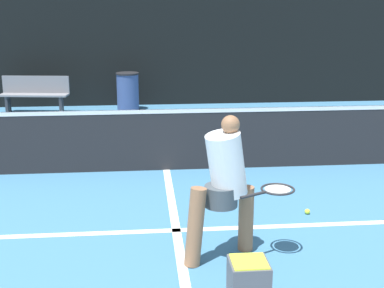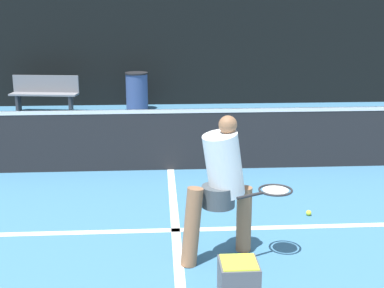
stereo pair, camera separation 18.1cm
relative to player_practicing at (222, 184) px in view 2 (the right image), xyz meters
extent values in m
cube|color=white|center=(-0.44, 0.67, -0.78)|extent=(8.25, 0.10, 0.01)
cube|color=white|center=(-0.44, 0.50, -0.78)|extent=(0.10, 4.94, 0.01)
cube|color=#232326|center=(-0.44, 2.96, -0.30)|extent=(11.00, 0.02, 0.95)
cube|color=white|center=(-0.44, 2.96, 0.14)|extent=(11.00, 0.03, 0.06)
cube|color=black|center=(-0.44, 8.52, 0.85)|extent=(24.00, 0.06, 3.27)
cylinder|color=#8C6042|center=(0.24, 0.13, -0.44)|extent=(0.16, 0.16, 0.69)
cylinder|color=#8C6042|center=(-0.31, -0.15, -0.39)|extent=(0.28, 0.25, 0.80)
cylinder|color=#3F474C|center=(-0.04, -0.01, -0.12)|extent=(0.33, 0.33, 0.21)
cylinder|color=white|center=(0.01, 0.01, 0.19)|extent=(0.44, 0.39, 0.70)
sphere|color=#8C6042|center=(0.05, 0.03, 0.58)|extent=(0.18, 0.18, 0.18)
cylinder|color=#262628|center=(0.25, -0.15, -0.07)|extent=(0.28, 0.16, 0.03)
torus|color=#262628|center=(0.53, -0.01, -0.07)|extent=(0.46, 0.46, 0.02)
cylinder|color=beige|center=(0.53, -0.01, -0.07)|extent=(0.35, 0.35, 0.01)
sphere|color=#D1E033|center=(1.18, 1.01, -0.75)|extent=(0.07, 0.07, 0.07)
cube|color=#D1E033|center=(-0.06, -1.50, -0.10)|extent=(0.25, 0.25, 0.06)
cube|color=slate|center=(-3.28, 7.59, -0.34)|extent=(1.61, 0.57, 0.04)
cube|color=slate|center=(-3.25, 7.77, -0.13)|extent=(1.56, 0.26, 0.42)
cube|color=#333338|center=(-3.90, 7.68, -0.56)|extent=(0.06, 0.32, 0.44)
cube|color=#333338|center=(-2.65, 7.51, -0.56)|extent=(0.06, 0.32, 0.44)
cylinder|color=#384C7F|center=(-1.12, 7.83, -0.35)|extent=(0.52, 0.52, 0.86)
cylinder|color=black|center=(-1.12, 7.83, 0.10)|extent=(0.55, 0.55, 0.04)
cube|color=#B7B7BC|center=(-0.50, 10.73, -0.39)|extent=(1.76, 4.08, 0.78)
cube|color=#1E2328|center=(-0.50, 10.52, 0.26)|extent=(1.48, 2.45, 0.52)
cylinder|color=black|center=(0.29, 12.03, -0.48)|extent=(0.18, 0.60, 0.60)
cylinder|color=black|center=(0.29, 9.42, -0.48)|extent=(0.18, 0.60, 0.60)
cylinder|color=brown|center=(1.86, 16.92, 0.62)|extent=(0.28, 0.28, 2.80)
cylinder|color=brown|center=(3.70, 13.40, 1.01)|extent=(0.28, 0.28, 3.57)
cylinder|color=brown|center=(6.76, 17.15, 0.93)|extent=(0.28, 0.28, 3.41)
camera|label=1|loc=(-0.80, -4.92, 1.71)|focal=50.00mm
camera|label=2|loc=(-0.62, -4.94, 1.71)|focal=50.00mm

